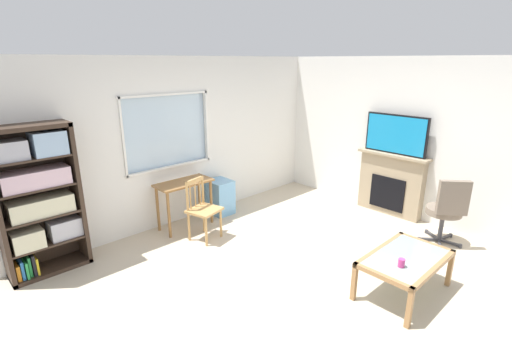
{
  "coord_description": "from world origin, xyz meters",
  "views": [
    {
      "loc": [
        -3.09,
        -2.44,
        2.52
      ],
      "look_at": [
        0.09,
        0.91,
        1.06
      ],
      "focal_mm": 25.87,
      "sensor_mm": 36.0,
      "label": 1
    }
  ],
  "objects_px": {
    "plastic_drawer_unit": "(220,197)",
    "coffee_table": "(405,261)",
    "fireplace": "(391,183)",
    "office_chair": "(447,208)",
    "desk_under_window": "(184,190)",
    "bookshelf": "(38,197)",
    "tv": "(396,134)",
    "wooden_chair": "(202,209)",
    "sippy_cup": "(401,263)"
  },
  "relations": [
    {
      "from": "plastic_drawer_unit",
      "to": "tv",
      "type": "xyz_separation_m",
      "value": [
        2.08,
        -1.98,
        1.08
      ]
    },
    {
      "from": "office_chair",
      "to": "plastic_drawer_unit",
      "type": "bearing_deg",
      "value": 117.28
    },
    {
      "from": "fireplace",
      "to": "tv",
      "type": "bearing_deg",
      "value": -180.0
    },
    {
      "from": "fireplace",
      "to": "coffee_table",
      "type": "bearing_deg",
      "value": -148.65
    },
    {
      "from": "bookshelf",
      "to": "fireplace",
      "type": "height_order",
      "value": "bookshelf"
    },
    {
      "from": "bookshelf",
      "to": "wooden_chair",
      "type": "height_order",
      "value": "bookshelf"
    },
    {
      "from": "plastic_drawer_unit",
      "to": "coffee_table",
      "type": "relative_size",
      "value": 0.54
    },
    {
      "from": "desk_under_window",
      "to": "coffee_table",
      "type": "distance_m",
      "value": 3.27
    },
    {
      "from": "desk_under_window",
      "to": "fireplace",
      "type": "height_order",
      "value": "fireplace"
    },
    {
      "from": "wooden_chair",
      "to": "fireplace",
      "type": "distance_m",
      "value": 3.19
    },
    {
      "from": "bookshelf",
      "to": "tv",
      "type": "relative_size",
      "value": 1.79
    },
    {
      "from": "desk_under_window",
      "to": "plastic_drawer_unit",
      "type": "relative_size",
      "value": 1.48
    },
    {
      "from": "tv",
      "to": "coffee_table",
      "type": "distance_m",
      "value": 2.55
    },
    {
      "from": "plastic_drawer_unit",
      "to": "tv",
      "type": "bearing_deg",
      "value": -43.47
    },
    {
      "from": "bookshelf",
      "to": "coffee_table",
      "type": "distance_m",
      "value": 4.3
    },
    {
      "from": "bookshelf",
      "to": "fireplace",
      "type": "xyz_separation_m",
      "value": [
        4.77,
        -2.03,
        -0.44
      ]
    },
    {
      "from": "desk_under_window",
      "to": "fireplace",
      "type": "xyz_separation_m",
      "value": [
        2.83,
        -1.93,
        -0.07
      ]
    },
    {
      "from": "office_chair",
      "to": "coffee_table",
      "type": "height_order",
      "value": "office_chair"
    },
    {
      "from": "tv",
      "to": "coffee_table",
      "type": "relative_size",
      "value": 0.94
    },
    {
      "from": "fireplace",
      "to": "plastic_drawer_unit",
      "type": "bearing_deg",
      "value": 136.78
    },
    {
      "from": "plastic_drawer_unit",
      "to": "fireplace",
      "type": "xyz_separation_m",
      "value": [
        2.1,
        -1.98,
        0.24
      ]
    },
    {
      "from": "bookshelf",
      "to": "plastic_drawer_unit",
      "type": "xyz_separation_m",
      "value": [
        2.66,
        -0.06,
        -0.68
      ]
    },
    {
      "from": "office_chair",
      "to": "tv",
      "type": "bearing_deg",
      "value": 65.43
    },
    {
      "from": "wooden_chair",
      "to": "coffee_table",
      "type": "distance_m",
      "value": 2.78
    },
    {
      "from": "sippy_cup",
      "to": "fireplace",
      "type": "bearing_deg",
      "value": 29.68
    },
    {
      "from": "fireplace",
      "to": "office_chair",
      "type": "height_order",
      "value": "fireplace"
    },
    {
      "from": "plastic_drawer_unit",
      "to": "office_chair",
      "type": "distance_m",
      "value": 3.46
    },
    {
      "from": "desk_under_window",
      "to": "bookshelf",
      "type": "bearing_deg",
      "value": 176.82
    },
    {
      "from": "fireplace",
      "to": "desk_under_window",
      "type": "bearing_deg",
      "value": 145.79
    },
    {
      "from": "office_chair",
      "to": "fireplace",
      "type": "bearing_deg",
      "value": 64.65
    },
    {
      "from": "desk_under_window",
      "to": "office_chair",
      "type": "bearing_deg",
      "value": -52.55
    },
    {
      "from": "office_chair",
      "to": "coffee_table",
      "type": "relative_size",
      "value": 0.92
    },
    {
      "from": "fireplace",
      "to": "coffee_table",
      "type": "distance_m",
      "value": 2.37
    },
    {
      "from": "desk_under_window",
      "to": "office_chair",
      "type": "height_order",
      "value": "office_chair"
    },
    {
      "from": "desk_under_window",
      "to": "sippy_cup",
      "type": "xyz_separation_m",
      "value": [
        0.57,
        -3.21,
        -0.1
      ]
    },
    {
      "from": "desk_under_window",
      "to": "sippy_cup",
      "type": "distance_m",
      "value": 3.27
    },
    {
      "from": "coffee_table",
      "to": "bookshelf",
      "type": "bearing_deg",
      "value": 130.02
    },
    {
      "from": "office_chair",
      "to": "sippy_cup",
      "type": "relative_size",
      "value": 11.11
    },
    {
      "from": "wooden_chair",
      "to": "office_chair",
      "type": "distance_m",
      "value": 3.43
    },
    {
      "from": "wooden_chair",
      "to": "office_chair",
      "type": "xyz_separation_m",
      "value": [
        2.35,
        -2.5,
        0.09
      ]
    },
    {
      "from": "office_chair",
      "to": "coffee_table",
      "type": "bearing_deg",
      "value": -174.74
    },
    {
      "from": "bookshelf",
      "to": "tv",
      "type": "xyz_separation_m",
      "value": [
        4.75,
        -2.03,
        0.4
      ]
    },
    {
      "from": "tv",
      "to": "sippy_cup",
      "type": "height_order",
      "value": "tv"
    },
    {
      "from": "fireplace",
      "to": "tv",
      "type": "height_order",
      "value": "tv"
    },
    {
      "from": "wooden_chair",
      "to": "fireplace",
      "type": "xyz_separation_m",
      "value": [
        2.87,
        -1.41,
        0.07
      ]
    },
    {
      "from": "bookshelf",
      "to": "plastic_drawer_unit",
      "type": "relative_size",
      "value": 3.13
    },
    {
      "from": "desk_under_window",
      "to": "coffee_table",
      "type": "xyz_separation_m",
      "value": [
        0.81,
        -3.16,
        -0.21
      ]
    },
    {
      "from": "fireplace",
      "to": "tv",
      "type": "xyz_separation_m",
      "value": [
        -0.02,
        -0.0,
        0.84
      ]
    },
    {
      "from": "wooden_chair",
      "to": "sippy_cup",
      "type": "relative_size",
      "value": 10.0
    },
    {
      "from": "desk_under_window",
      "to": "tv",
      "type": "height_order",
      "value": "tv"
    }
  ]
}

